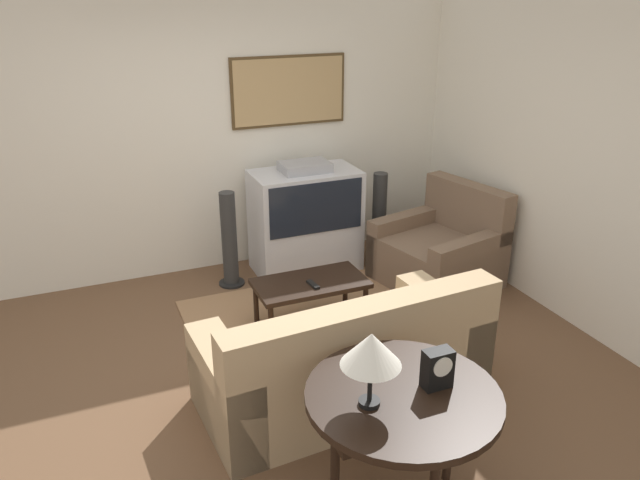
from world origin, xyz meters
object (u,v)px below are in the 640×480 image
Objects in this scene: speaker_tower_left at (229,242)px; speaker_tower_right at (379,219)px; coffee_table at (310,286)px; couch at (345,362)px; armchair at (440,252)px; table_lamp at (371,351)px; tv at (305,220)px; console_table at (403,404)px; mantel_clock at (437,369)px.

speaker_tower_left is 1.00× the size of speaker_tower_right.
couch is at bearing -99.08° from coffee_table.
table_lamp is (-1.96, -2.33, 0.76)m from armchair.
table_lamp is 0.44× the size of speaker_tower_left.
tv is 1.20× the size of speaker_tower_left.
armchair reaches higher than couch.
console_table is 4.75× the size of mantel_clock.
armchair is 5.39× the size of mantel_clock.
table_lamp is at bearing -91.51° from speaker_tower_left.
coffee_table is 2.19m from table_lamp.
tv is 0.57× the size of couch.
speaker_tower_right is at bearing 61.29° from table_lamp.
couch is 9.09× the size of mantel_clock.
couch is 2.12× the size of speaker_tower_left.
table_lamp reaches higher than tv.
speaker_tower_right is at bearing -4.22° from tv.
armchair reaches higher than speaker_tower_right.
speaker_tower_right is (1.27, 3.04, -0.42)m from mantel_clock.
coffee_table is 2.08m from mantel_clock.
coffee_table is 1.00× the size of speaker_tower_left.
mantel_clock reaches higher than speaker_tower_right.
speaker_tower_right is (-0.29, 0.71, 0.14)m from armchair.
mantel_clock is 0.23× the size of speaker_tower_left.
couch is 1.69× the size of armchair.
couch is at bearing -122.94° from speaker_tower_right.
speaker_tower_right reaches higher than coffee_table.
coffee_table is 2.27× the size of table_lamp.
tv is 5.15× the size of mantel_clock.
tv reaches higher than armchair.
table_lamp reaches higher than coffee_table.
couch is 2.12× the size of speaker_tower_right.
armchair is 2.01m from speaker_tower_left.
speaker_tower_left is (-0.24, 2.07, 0.12)m from couch.
couch reaches higher than coffee_table.
speaker_tower_left is (-0.41, 1.02, 0.07)m from coffee_table.
couch is 1.03m from console_table.
table_lamp is (-0.87, -3.10, 0.53)m from tv.
armchair reaches higher than speaker_tower_left.
armchair is 1.25× the size of speaker_tower_right.
couch is 2.13m from armchair.
mantel_clock is at bearing -112.73° from speaker_tower_right.
tv is at bearing -108.03° from couch.
speaker_tower_left is (-0.31, 3.04, -0.42)m from mantel_clock.
tv is 3.16m from console_table.
speaker_tower_left is at bearing 88.49° from table_lamp.
speaker_tower_right is (1.17, 1.02, 0.07)m from coffee_table.
speaker_tower_right reaches higher than couch.
tv is 3.26m from table_lamp.
table_lamp is at bearing 68.00° from couch.
speaker_tower_right is (1.34, 2.07, 0.12)m from couch.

